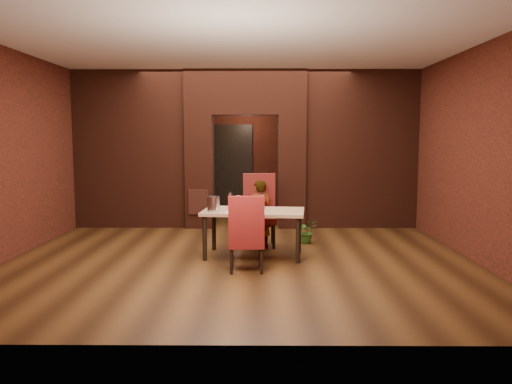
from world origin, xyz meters
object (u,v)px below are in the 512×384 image
(dining_table, at_px, (254,233))
(wine_glass_b, at_px, (262,202))
(potted_plant, at_px, (306,231))
(chair_near, at_px, (246,233))
(wine_bucket, at_px, (213,204))
(chair_far, at_px, (259,210))
(water_bottle, at_px, (230,201))
(wine_glass_c, at_px, (262,205))
(wine_glass_a, at_px, (238,203))
(person_seated, at_px, (260,214))

(dining_table, distance_m, wine_glass_b, 0.50)
(wine_glass_b, relative_size, potted_plant, 0.53)
(chair_near, xyz_separation_m, wine_bucket, (-0.52, 0.69, 0.31))
(chair_far, relative_size, chair_near, 1.15)
(water_bottle, bearing_deg, chair_near, -73.45)
(chair_near, bearing_deg, wine_glass_c, -108.93)
(wine_glass_a, height_order, wine_bucket, wine_bucket)
(dining_table, height_order, wine_glass_c, wine_glass_c)
(chair_near, height_order, wine_glass_c, chair_near)
(chair_far, distance_m, wine_bucket, 1.16)
(dining_table, distance_m, potted_plant, 1.36)
(chair_far, distance_m, water_bottle, 0.84)
(wine_glass_a, height_order, potted_plant, wine_glass_a)
(chair_near, bearing_deg, chair_far, -98.72)
(person_seated, distance_m, water_bottle, 0.77)
(person_seated, height_order, water_bottle, person_seated)
(potted_plant, bearing_deg, dining_table, -132.89)
(person_seated, distance_m, wine_bucket, 1.09)
(dining_table, height_order, person_seated, person_seated)
(chair_far, relative_size, wine_glass_c, 6.43)
(water_bottle, distance_m, potted_plant, 1.70)
(chair_near, relative_size, wine_glass_a, 4.86)
(chair_near, bearing_deg, wine_glass_b, -105.65)
(water_bottle, bearing_deg, person_seated, 50.14)
(dining_table, bearing_deg, water_bottle, 173.90)
(wine_glass_b, xyz_separation_m, water_bottle, (-0.50, -0.03, 0.02))
(wine_glass_c, bearing_deg, potted_plant, 54.00)
(potted_plant, bearing_deg, wine_glass_c, -126.00)
(dining_table, distance_m, chair_near, 0.86)
(dining_table, distance_m, chair_far, 0.79)
(person_seated, bearing_deg, chair_far, -88.72)
(wine_glass_c, height_order, potted_plant, wine_glass_c)
(dining_table, distance_m, wine_glass_a, 0.54)
(person_seated, bearing_deg, wine_glass_c, 91.71)
(potted_plant, bearing_deg, chair_near, -118.89)
(chair_far, height_order, wine_glass_c, chair_far)
(dining_table, xyz_separation_m, wine_bucket, (-0.61, -0.15, 0.48))
(dining_table, distance_m, water_bottle, 0.62)
(person_seated, relative_size, wine_glass_a, 5.21)
(wine_bucket, xyz_separation_m, water_bottle, (0.24, 0.23, 0.02))
(wine_glass_a, xyz_separation_m, wine_glass_b, (0.38, 0.06, -0.00))
(wine_bucket, bearing_deg, dining_table, 14.31)
(chair_near, bearing_deg, wine_glass_a, -82.41)
(wine_glass_c, bearing_deg, water_bottle, 161.58)
(wine_glass_b, distance_m, wine_bucket, 0.79)
(dining_table, relative_size, wine_glass_a, 7.06)
(dining_table, xyz_separation_m, chair_near, (-0.09, -0.84, 0.17))
(person_seated, xyz_separation_m, potted_plant, (0.82, 0.36, -0.37))
(person_seated, bearing_deg, water_bottle, 48.72)
(wine_glass_a, distance_m, wine_glass_b, 0.39)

